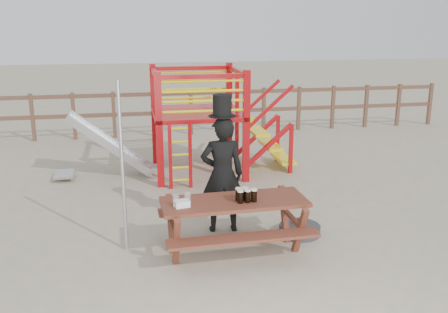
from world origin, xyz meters
The scene contains 10 objects.
ground centered at (0.00, 0.00, 0.00)m, with size 60.00×60.00×0.00m, color tan.
back_fence centered at (0.00, 7.00, 0.74)m, with size 15.09×0.09×1.20m.
playground_fort centered at (0.12, 3.58, 1.07)m, with size 4.71×1.84×2.10m.
picnic_table centered at (0.16, -0.07, 0.46)m, with size 1.91×1.34×0.73m.
man_with_hat centered at (0.14, 0.66, 0.89)m, with size 0.64×0.44×1.99m.
metal_pole centered at (-1.24, 0.25, 1.13)m, with size 0.05×0.05×2.27m, color #B2B2B7.
parasol_base centered at (1.20, 0.29, 0.07)m, with size 0.59×0.59×0.25m.
paper_bag centered at (-0.53, -0.18, 0.77)m, with size 0.18×0.14×0.08m, color white.
stout_pints centered at (0.28, -0.15, 0.81)m, with size 0.27×0.18×0.17m.
empty_glasses centered at (-0.52, -0.13, 0.80)m, with size 0.23×0.14×0.15m.
Camera 1 is at (-1.12, -5.98, 2.98)m, focal length 40.00 mm.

